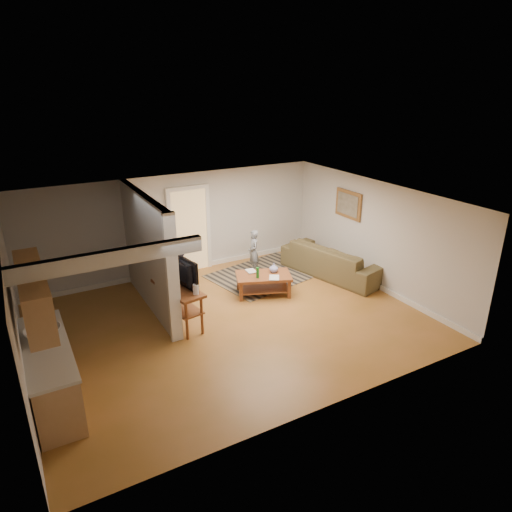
# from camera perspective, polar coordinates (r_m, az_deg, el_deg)

# --- Properties ---
(ground) EXTENTS (7.50, 7.50, 0.00)m
(ground) POSITION_cam_1_polar(r_m,az_deg,el_deg) (9.37, -3.07, -8.23)
(ground) COLOR olive
(ground) RESTS_ON ground
(room_shell) EXTENTS (7.54, 6.02, 2.52)m
(room_shell) POSITION_cam_1_polar(r_m,az_deg,el_deg) (8.75, -10.77, -0.24)
(room_shell) COLOR silver
(room_shell) RESTS_ON ground
(area_rug) EXTENTS (2.92, 2.38, 0.01)m
(area_rug) POSITION_cam_1_polar(r_m,az_deg,el_deg) (11.53, 1.17, -2.27)
(area_rug) COLOR black
(area_rug) RESTS_ON ground
(sofa) EXTENTS (1.65, 2.84, 0.78)m
(sofa) POSITION_cam_1_polar(r_m,az_deg,el_deg) (11.69, 9.53, -2.27)
(sofa) COLOR #483B24
(sofa) RESTS_ON ground
(coffee_table) EXTENTS (1.40, 1.12, 0.73)m
(coffee_table) POSITION_cam_1_polar(r_m,az_deg,el_deg) (10.36, 1.02, -2.86)
(coffee_table) COLOR brown
(coffee_table) RESTS_ON ground
(tv_console) EXTENTS (0.71, 1.39, 1.14)m
(tv_console) POSITION_cam_1_polar(r_m,az_deg,el_deg) (9.04, -9.63, -4.25)
(tv_console) COLOR brown
(tv_console) RESTS_ON ground
(speaker_left) EXTENTS (0.14, 0.14, 1.11)m
(speaker_left) POSITION_cam_1_polar(r_m,az_deg,el_deg) (9.44, -10.73, -4.58)
(speaker_left) COLOR black
(speaker_left) RESTS_ON ground
(speaker_right) EXTENTS (0.13, 0.13, 1.02)m
(speaker_right) POSITION_cam_1_polar(r_m,az_deg,el_deg) (11.15, -13.94, -0.96)
(speaker_right) COLOR black
(speaker_right) RESTS_ON ground
(toy_basket) EXTENTS (0.43, 0.43, 0.39)m
(toy_basket) POSITION_cam_1_polar(r_m,az_deg,el_deg) (11.12, -9.73, -2.64)
(toy_basket) COLOR #8A603C
(toy_basket) RESTS_ON ground
(child) EXTENTS (0.36, 0.46, 1.13)m
(child) POSITION_cam_1_polar(r_m,az_deg,el_deg) (11.63, -0.31, -2.08)
(child) COLOR gray
(child) RESTS_ON ground
(toddler) EXTENTS (0.59, 0.51, 1.02)m
(toddler) POSITION_cam_1_polar(r_m,az_deg,el_deg) (11.57, -9.66, -2.53)
(toddler) COLOR #1E263F
(toddler) RESTS_ON ground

